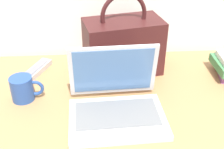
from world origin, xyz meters
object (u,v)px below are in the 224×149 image
laptop (116,102)px  remote_control_near (37,69)px  handbag (123,45)px  coffee_mug (23,89)px

laptop → remote_control_near: bearing=136.7°
handbag → coffee_mug: bearing=-154.7°
laptop → handbag: bearing=79.9°
remote_control_near → handbag: 0.37m
handbag → laptop: bearing=-100.1°
handbag → remote_control_near: bearing=178.2°
laptop → handbag: (0.05, 0.27, 0.07)m
laptop → remote_control_near: laptop is taller
laptop → coffee_mug: 0.34m
coffee_mug → remote_control_near: (0.02, 0.19, -0.03)m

